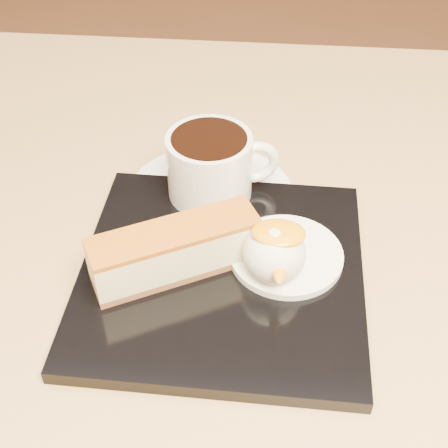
# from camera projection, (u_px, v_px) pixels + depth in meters

# --- Properties ---
(table) EXTENTS (0.80, 0.80, 0.72)m
(table) POSITION_uv_depth(u_px,v_px,m) (164.00, 375.00, 0.61)
(table) COLOR black
(table) RESTS_ON ground
(dessert_plate) EXTENTS (0.22, 0.22, 0.01)m
(dessert_plate) POSITION_uv_depth(u_px,v_px,m) (222.00, 273.00, 0.49)
(dessert_plate) COLOR black
(dessert_plate) RESTS_ON table
(cheesecake) EXTENTS (0.13, 0.09, 0.04)m
(cheesecake) POSITION_uv_depth(u_px,v_px,m) (175.00, 250.00, 0.47)
(cheesecake) COLOR brown
(cheesecake) RESTS_ON dessert_plate
(cream_smear) EXTENTS (0.09, 0.09, 0.01)m
(cream_smear) POSITION_uv_depth(u_px,v_px,m) (286.00, 255.00, 0.49)
(cream_smear) COLOR white
(cream_smear) RESTS_ON dessert_plate
(ice_cream_scoop) EXTENTS (0.05, 0.05, 0.05)m
(ice_cream_scoop) POSITION_uv_depth(u_px,v_px,m) (274.00, 253.00, 0.47)
(ice_cream_scoop) COLOR white
(ice_cream_scoop) RESTS_ON cream_smear
(mango_sauce) EXTENTS (0.04, 0.03, 0.01)m
(mango_sauce) POSITION_uv_depth(u_px,v_px,m) (279.00, 233.00, 0.45)
(mango_sauce) COLOR orange
(mango_sauce) RESTS_ON ice_cream_scoop
(mint_sprig) EXTENTS (0.03, 0.02, 0.00)m
(mint_sprig) POSITION_uv_depth(u_px,v_px,m) (251.00, 228.00, 0.51)
(mint_sprig) COLOR green
(mint_sprig) RESTS_ON cream_smear
(saucer) EXTENTS (0.15, 0.15, 0.01)m
(saucer) POSITION_uv_depth(u_px,v_px,m) (210.00, 198.00, 0.56)
(saucer) COLOR white
(saucer) RESTS_ON table
(coffee_cup) EXTENTS (0.10, 0.07, 0.06)m
(coffee_cup) POSITION_uv_depth(u_px,v_px,m) (212.00, 166.00, 0.54)
(coffee_cup) COLOR white
(coffee_cup) RESTS_ON saucer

